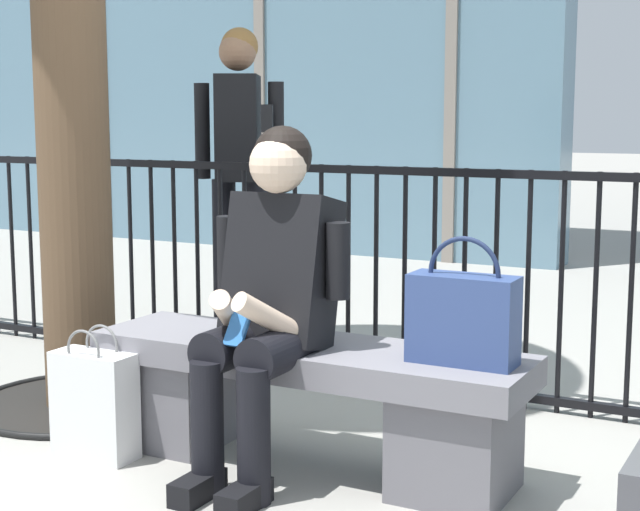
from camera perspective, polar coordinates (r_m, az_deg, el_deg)
ground_plane at (r=3.57m, az=-0.77°, el=-12.21°), size 60.00×60.00×0.00m
stone_bench at (r=3.48m, az=-0.78°, el=-8.03°), size 1.60×0.44×0.45m
seated_person_with_phone at (r=3.32m, az=-3.02°, el=-2.11°), size 0.52×0.66×1.21m
handbag_on_bench at (r=3.16m, az=8.39°, el=-3.58°), size 0.35×0.14×0.42m
shopping_bag at (r=3.68m, az=-13.09°, el=-8.46°), size 0.31×0.14×0.49m
bystander_at_railing at (r=5.28m, az=-4.78°, el=5.54°), size 0.55×0.44×1.71m
plaza_railing at (r=4.35m, az=5.83°, el=-1.46°), size 8.61×0.04×1.02m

